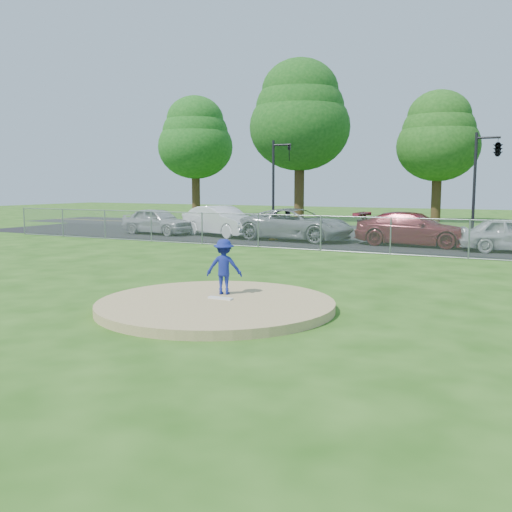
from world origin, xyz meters
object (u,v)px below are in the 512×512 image
(tree_far_left, at_px, (195,137))
(traffic_signal_left, at_px, (277,176))
(tree_center, at_px, (439,136))
(traffic_signal_center, at_px, (495,151))
(parked_car_white, at_px, (221,221))
(parked_car_gray, at_px, (297,225))
(traffic_cone, at_px, (273,233))
(parked_car_darkred, at_px, (413,229))
(pitcher, at_px, (224,267))
(parked_car_silver, at_px, (158,221))
(tree_left, at_px, (300,115))

(tree_far_left, relative_size, traffic_signal_left, 1.92)
(tree_center, xyz_separation_m, traffic_signal_center, (4.97, -12.00, -1.86))
(parked_car_white, distance_m, parked_car_gray, 4.68)
(traffic_signal_left, height_order, parked_car_gray, traffic_signal_left)
(traffic_signal_left, xyz_separation_m, parked_car_gray, (4.06, -6.26, -2.54))
(traffic_cone, height_order, parked_car_gray, parked_car_gray)
(parked_car_darkred, bearing_deg, tree_far_left, 55.26)
(pitcher, distance_m, parked_car_silver, 19.73)
(parked_car_silver, bearing_deg, tree_center, -28.49)
(parked_car_gray, bearing_deg, traffic_signal_center, -48.97)
(pitcher, height_order, parked_car_gray, parked_car_gray)
(parked_car_white, bearing_deg, traffic_signal_left, 13.82)
(tree_far_left, relative_size, pitcher, 8.09)
(traffic_signal_left, height_order, parked_car_darkred, traffic_signal_left)
(tree_center, distance_m, parked_car_gray, 19.47)
(traffic_signal_center, distance_m, parked_car_darkred, 7.78)
(parked_car_gray, xyz_separation_m, parked_car_darkred, (5.81, 0.13, -0.03))
(traffic_signal_center, bearing_deg, parked_car_silver, -159.58)
(pitcher, xyz_separation_m, traffic_cone, (-5.69, 14.71, -0.48))
(parked_car_silver, xyz_separation_m, parked_car_gray, (8.59, 0.16, 0.06))
(traffic_cone, bearing_deg, parked_car_darkred, 3.05)
(parked_car_darkred, bearing_deg, parked_car_silver, 92.98)
(tree_center, bearing_deg, parked_car_silver, -123.70)
(parked_car_white, bearing_deg, pitcher, -129.58)
(tree_center, relative_size, parked_car_gray, 1.69)
(tree_center, bearing_deg, pitcher, -88.69)
(pitcher, bearing_deg, traffic_signal_left, -88.89)
(traffic_cone, height_order, parked_car_white, parked_car_white)
(parked_car_silver, bearing_deg, traffic_signal_left, -29.94)
(parked_car_white, distance_m, parked_car_darkred, 10.47)
(tree_center, relative_size, parked_car_silver, 2.23)
(tree_far_left, xyz_separation_m, parked_car_silver, (8.71, -17.42, -6.30))
(tree_far_left, xyz_separation_m, tree_left, (11.00, -2.00, 1.18))
(tree_center, xyz_separation_m, parked_car_white, (-8.36, -17.89, -5.63))
(tree_center, distance_m, pitcher, 33.70)
(tree_far_left, height_order, parked_car_white, tree_far_left)
(traffic_signal_left, height_order, traffic_cone, traffic_signal_left)
(tree_center, relative_size, traffic_cone, 13.26)
(traffic_signal_center, height_order, pitcher, traffic_signal_center)
(tree_far_left, xyz_separation_m, tree_center, (21.00, 1.00, -0.59))
(tree_center, distance_m, traffic_signal_left, 14.63)
(parked_car_gray, distance_m, parked_car_darkred, 5.81)
(traffic_signal_center, bearing_deg, parked_car_gray, -144.16)
(tree_center, height_order, traffic_signal_left, tree_center)
(traffic_cone, height_order, parked_car_darkred, parked_car_darkred)
(pitcher, xyz_separation_m, parked_car_gray, (-4.46, 14.95, -0.05))
(traffic_cone, relative_size, parked_car_gray, 0.13)
(traffic_signal_left, height_order, parked_car_white, traffic_signal_left)
(tree_far_left, distance_m, traffic_signal_left, 17.60)
(tree_left, distance_m, parked_car_gray, 18.10)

